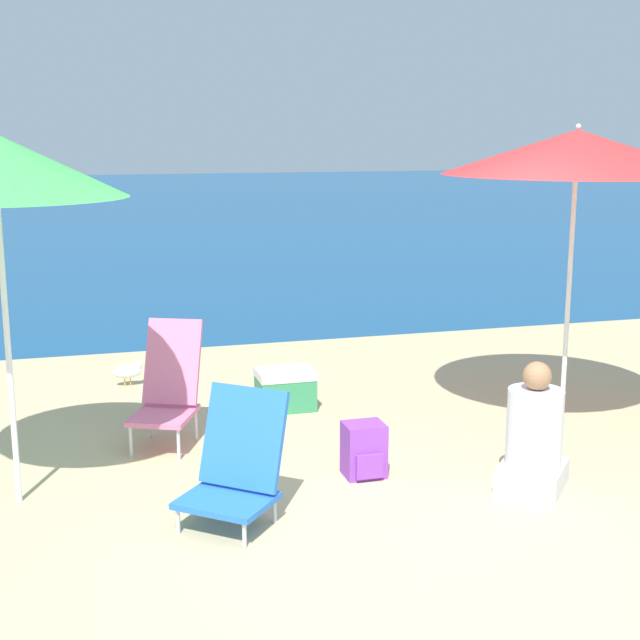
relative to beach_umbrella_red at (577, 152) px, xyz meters
The scene contains 9 objects.
ground_plane 3.18m from the beach_umbrella_red, 137.70° to the right, with size 60.00×60.00×0.00m, color #C6B284.
sea_water 23.53m from the beach_umbrella_red, 94.32° to the left, with size 60.00×40.00×0.01m.
beach_umbrella_red is the anchor object (origin of this frame).
beach_chair_pink 3.42m from the beach_umbrella_red, behind, with size 0.63×0.75×0.89m.
beach_chair_blue 3.37m from the beach_umbrella_red, 160.57° to the right, with size 0.73×0.73×0.77m.
person_seated_near 2.18m from the beach_umbrella_red, 128.92° to the right, with size 0.60×0.60×0.84m.
backpack_purple 2.66m from the beach_umbrella_red, 164.07° to the right, with size 0.27×0.25×0.36m.
cooler_box 2.93m from the beach_umbrella_red, 151.37° to the left, with size 0.47×0.34×0.33m.
seagull 4.24m from the beach_umbrella_red, 146.20° to the left, with size 0.27×0.11×0.23m.
Camera 1 is at (-1.82, -4.19, 2.24)m, focal length 50.00 mm.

